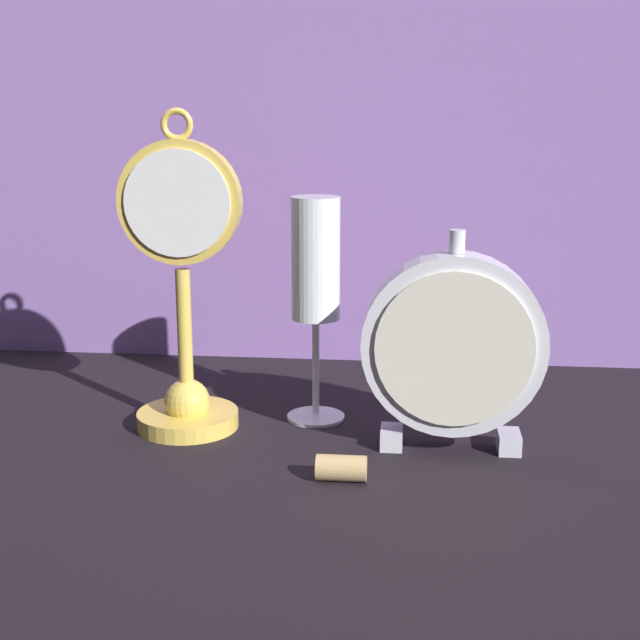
# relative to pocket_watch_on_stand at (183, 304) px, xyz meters

# --- Properties ---
(ground_plane) EXTENTS (4.00, 4.00, 0.00)m
(ground_plane) POSITION_rel_pocket_watch_on_stand_xyz_m (0.13, -0.07, -0.12)
(ground_plane) COLOR black
(fabric_backdrop_drape) EXTENTS (1.45, 0.01, 0.71)m
(fabric_backdrop_drape) POSITION_rel_pocket_watch_on_stand_xyz_m (0.13, 0.25, 0.23)
(fabric_backdrop_drape) COLOR #8460A8
(fabric_backdrop_drape) RESTS_ON ground_plane
(pocket_watch_on_stand) EXTENTS (0.11, 0.10, 0.30)m
(pocket_watch_on_stand) POSITION_rel_pocket_watch_on_stand_xyz_m (0.00, 0.00, 0.00)
(pocket_watch_on_stand) COLOR gold
(pocket_watch_on_stand) RESTS_ON ground_plane
(mantel_clock_silver) EXTENTS (0.16, 0.04, 0.20)m
(mantel_clock_silver) POSITION_rel_pocket_watch_on_stand_xyz_m (0.25, -0.03, -0.03)
(mantel_clock_silver) COLOR silver
(mantel_clock_silver) RESTS_ON ground_plane
(champagne_flute) EXTENTS (0.06, 0.06, 0.22)m
(champagne_flute) POSITION_rel_pocket_watch_on_stand_xyz_m (0.12, 0.04, 0.02)
(champagne_flute) COLOR silver
(champagne_flute) RESTS_ON ground_plane
(wine_cork) EXTENTS (0.04, 0.02, 0.02)m
(wine_cork) POSITION_rel_pocket_watch_on_stand_xyz_m (0.16, -0.11, -0.11)
(wine_cork) COLOR tan
(wine_cork) RESTS_ON ground_plane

